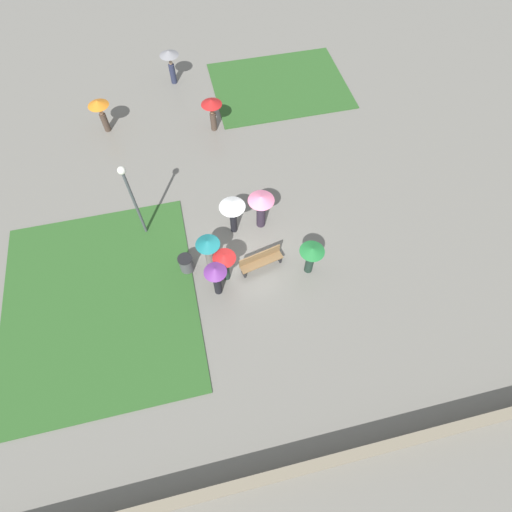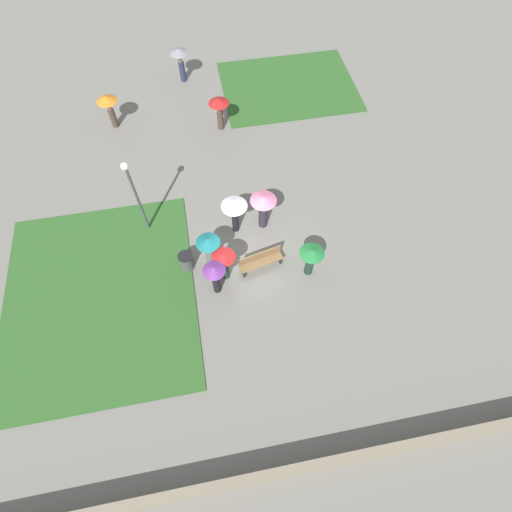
# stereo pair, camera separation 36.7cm
# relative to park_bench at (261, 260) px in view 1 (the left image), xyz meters

# --- Properties ---
(ground_plane) EXTENTS (90.00, 90.00, 0.00)m
(ground_plane) POSITION_rel_park_bench_xyz_m (-0.43, 0.94, -0.47)
(ground_plane) COLOR slate
(lawn_patch_near) EXTENTS (7.75, 9.11, 0.06)m
(lawn_patch_near) POSITION_rel_park_bench_xyz_m (-6.81, -0.23, -0.44)
(lawn_patch_near) COLOR #2D5B26
(lawn_patch_near) RESTS_ON ground_plane
(lawn_patch_far) EXTENTS (7.74, 5.96, 0.06)m
(lawn_patch_far) POSITION_rel_park_bench_xyz_m (3.96, 11.72, -0.44)
(lawn_patch_far) COLOR #2D5B26
(lawn_patch_far) RESTS_ON ground_plane
(parapet_wall) EXTENTS (45.00, 0.35, 0.81)m
(parapet_wall) POSITION_rel_park_bench_xyz_m (-0.43, -7.88, -0.07)
(parapet_wall) COLOR gray
(parapet_wall) RESTS_ON ground_plane
(park_bench) EXTENTS (1.93, 0.82, 0.90)m
(park_bench) POSITION_rel_park_bench_xyz_m (0.00, 0.00, 0.00)
(park_bench) COLOR brown
(park_bench) RESTS_ON ground_plane
(lamp_post) EXTENTS (0.32, 0.32, 4.12)m
(lamp_post) POSITION_rel_park_bench_xyz_m (-4.65, 2.93, 2.20)
(lamp_post) COLOR #474C51
(lamp_post) RESTS_ON ground_plane
(trash_bin) EXTENTS (0.62, 0.62, 0.88)m
(trash_bin) POSITION_rel_park_bench_xyz_m (-3.09, 0.55, -0.03)
(trash_bin) COLOR #4C4C51
(trash_bin) RESTS_ON ground_plane
(crowd_person_teal) EXTENTS (0.99, 0.99, 1.91)m
(crowd_person_teal) POSITION_rel_park_bench_xyz_m (-2.06, 0.50, 0.83)
(crowd_person_teal) COLOR slate
(crowd_person_teal) RESTS_ON ground_plane
(crowd_person_red) EXTENTS (0.94, 0.94, 1.79)m
(crowd_person_red) POSITION_rel_park_bench_xyz_m (-1.53, -0.22, 0.83)
(crowd_person_red) COLOR #1E3328
(crowd_person_red) RESTS_ON ground_plane
(crowd_person_pink) EXTENTS (1.15, 1.15, 1.95)m
(crowd_person_pink) POSITION_rel_park_bench_xyz_m (0.52, 2.15, 0.88)
(crowd_person_pink) COLOR #2D2333
(crowd_person_pink) RESTS_ON ground_plane
(crowd_person_purple) EXTENTS (0.90, 0.90, 1.90)m
(crowd_person_purple) POSITION_rel_park_bench_xyz_m (-1.98, -0.79, 0.88)
(crowd_person_purple) COLOR black
(crowd_person_purple) RESTS_ON ground_plane
(crowd_person_green) EXTENTS (1.02, 1.02, 1.70)m
(crowd_person_green) POSITION_rel_park_bench_xyz_m (1.94, -0.65, 0.72)
(crowd_person_green) COLOR #1E3328
(crowd_person_green) RESTS_ON ground_plane
(crowd_person_white) EXTENTS (1.12, 1.12, 1.98)m
(crowd_person_white) POSITION_rel_park_bench_xyz_m (-0.74, 2.11, 1.08)
(crowd_person_white) COLOR black
(crowd_person_white) RESTS_ON ground_plane
(lone_walker_far_path) EXTENTS (1.08, 1.08, 1.97)m
(lone_walker_far_path) POSITION_rel_park_bench_xyz_m (-2.08, 13.45, 0.98)
(lone_walker_far_path) COLOR #282D47
(lone_walker_far_path) RESTS_ON ground_plane
(lone_walker_mid_plaza) EXTENTS (1.07, 1.07, 1.87)m
(lone_walker_mid_plaza) POSITION_rel_park_bench_xyz_m (-6.09, 10.15, 0.92)
(lone_walker_mid_plaza) COLOR #47382D
(lone_walker_mid_plaza) RESTS_ON ground_plane
(lone_walker_near_lawn) EXTENTS (1.08, 1.08, 1.87)m
(lone_walker_near_lawn) POSITION_rel_park_bench_xyz_m (-0.46, 8.91, 0.95)
(lone_walker_near_lawn) COLOR #47382D
(lone_walker_near_lawn) RESTS_ON ground_plane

